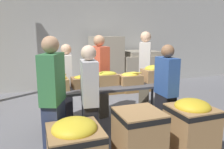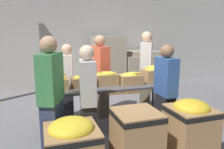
# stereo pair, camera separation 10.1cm
# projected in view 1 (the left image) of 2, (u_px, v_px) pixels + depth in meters

# --- Properties ---
(ground_plane) EXTENTS (30.00, 30.00, 0.00)m
(ground_plane) POSITION_uv_depth(u_px,v_px,m) (108.00, 127.00, 4.09)
(ground_plane) COLOR slate
(wall_back) EXTENTS (16.00, 0.08, 4.00)m
(wall_back) POSITION_uv_depth(u_px,v_px,m) (74.00, 24.00, 6.71)
(wall_back) COLOR #B7B7B2
(wall_back) RESTS_ON ground_plane
(sorting_table) EXTENTS (2.33, 0.71, 0.81)m
(sorting_table) POSITION_uv_depth(u_px,v_px,m) (108.00, 89.00, 3.95)
(sorting_table) COLOR #4C4C51
(sorting_table) RESTS_ON ground_plane
(banana_box_0) EXTENTS (0.42, 0.33, 0.26)m
(banana_box_0) POSITION_uv_depth(u_px,v_px,m) (56.00, 82.00, 3.61)
(banana_box_0) COLOR #A37A4C
(banana_box_0) RESTS_ON sorting_table
(banana_box_1) EXTENTS (0.41, 0.30, 0.22)m
(banana_box_1) POSITION_uv_depth(u_px,v_px,m) (84.00, 81.00, 3.81)
(banana_box_1) COLOR olive
(banana_box_1) RESTS_ON sorting_table
(banana_box_2) EXTENTS (0.41, 0.26, 0.27)m
(banana_box_2) POSITION_uv_depth(u_px,v_px,m) (106.00, 78.00, 3.96)
(banana_box_2) COLOR #A37A4C
(banana_box_2) RESTS_ON sorting_table
(banana_box_3) EXTENTS (0.41, 0.31, 0.24)m
(banana_box_3) POSITION_uv_depth(u_px,v_px,m) (130.00, 78.00, 4.04)
(banana_box_3) COLOR #A37A4C
(banana_box_3) RESTS_ON sorting_table
(banana_box_4) EXTENTS (0.41, 0.34, 0.32)m
(banana_box_4) POSITION_uv_depth(u_px,v_px,m) (153.00, 73.00, 4.26)
(banana_box_4) COLOR tan
(banana_box_4) RESTS_ON sorting_table
(volunteer_0) EXTENTS (0.33, 0.50, 1.70)m
(volunteer_0) POSITION_uv_depth(u_px,v_px,m) (99.00, 77.00, 4.54)
(volunteer_0) COLOR #6B604C
(volunteer_0) RESTS_ON ground_plane
(volunteer_1) EXTENTS (0.26, 0.45, 1.58)m
(volunteer_1) POSITION_uv_depth(u_px,v_px,m) (90.00, 101.00, 3.12)
(volunteer_1) COLOR black
(volunteer_1) RESTS_ON ground_plane
(volunteer_2) EXTENTS (0.45, 0.53, 1.77)m
(volunteer_2) POSITION_uv_depth(u_px,v_px,m) (145.00, 71.00, 4.99)
(volunteer_2) COLOR #6B604C
(volunteer_2) RESTS_ON ground_plane
(volunteer_3) EXTENTS (0.27, 0.44, 1.53)m
(volunteer_3) POSITION_uv_depth(u_px,v_px,m) (67.00, 83.00, 4.37)
(volunteer_3) COLOR black
(volunteer_3) RESTS_ON ground_plane
(volunteer_4) EXTENTS (0.39, 0.51, 1.71)m
(volunteer_4) POSITION_uv_depth(u_px,v_px,m) (53.00, 100.00, 2.97)
(volunteer_4) COLOR #2D3856
(volunteer_4) RESTS_ON ground_plane
(volunteer_5) EXTENTS (0.21, 0.42, 1.56)m
(volunteer_5) POSITION_uv_depth(u_px,v_px,m) (166.00, 92.00, 3.60)
(volunteer_5) COLOR black
(volunteer_5) RESTS_ON ground_plane
(donation_bin_0) EXTENTS (0.64, 0.64, 0.75)m
(donation_bin_0) POSITION_uv_depth(u_px,v_px,m) (75.00, 147.00, 2.62)
(donation_bin_0) COLOR #A37A4C
(donation_bin_0) RESTS_ON ground_plane
(donation_bin_1) EXTENTS (0.58, 0.58, 0.74)m
(donation_bin_1) POSITION_uv_depth(u_px,v_px,m) (139.00, 136.00, 2.90)
(donation_bin_1) COLOR #A37A4C
(donation_bin_1) RESTS_ON ground_plane
(donation_bin_2) EXTENTS (0.60, 0.60, 0.81)m
(donation_bin_2) POSITION_uv_depth(u_px,v_px,m) (191.00, 125.00, 3.18)
(donation_bin_2) COLOR #A37A4C
(donation_bin_2) RESTS_ON ground_plane
(pallet_stack_0) EXTENTS (1.10, 1.10, 1.06)m
(pallet_stack_0) POSITION_uv_depth(u_px,v_px,m) (135.00, 72.00, 6.88)
(pallet_stack_0) COLOR olive
(pallet_stack_0) RESTS_ON ground_plane
(pallet_stack_1) EXTENTS (0.92, 0.92, 1.64)m
(pallet_stack_1) POSITION_uv_depth(u_px,v_px,m) (106.00, 65.00, 6.47)
(pallet_stack_1) COLOR olive
(pallet_stack_1) RESTS_ON ground_plane
(pallet_stack_2) EXTENTS (1.10, 1.10, 1.18)m
(pallet_stack_2) POSITION_uv_depth(u_px,v_px,m) (140.00, 70.00, 6.99)
(pallet_stack_2) COLOR olive
(pallet_stack_2) RESTS_ON ground_plane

